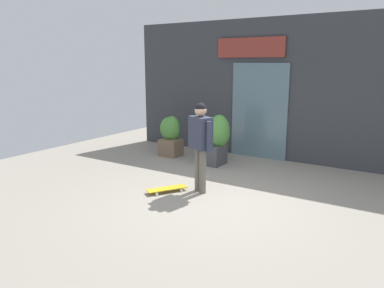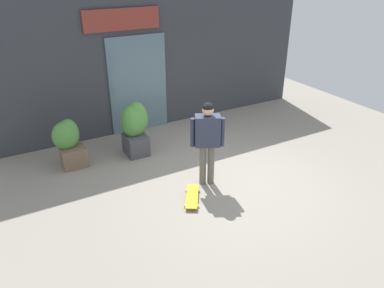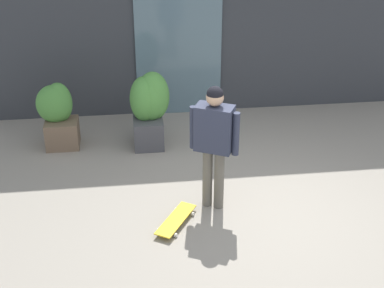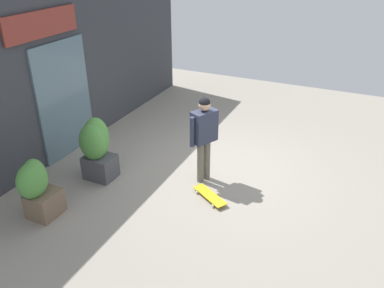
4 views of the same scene
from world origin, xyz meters
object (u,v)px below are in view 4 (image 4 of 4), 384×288
planter_box_right (37,187)px  planter_box_left (96,145)px  skateboarder (204,131)px  skateboard (210,195)px

planter_box_right → planter_box_left: bearing=-5.1°
planter_box_left → planter_box_right: planter_box_left is taller
skateboarder → planter_box_left: 2.10m
skateboarder → skateboard: 1.18m
skateboard → planter_box_left: 2.38m
skateboarder → skateboard: size_ratio=2.19×
skateboarder → planter_box_right: (-2.17, 2.06, -0.49)m
planter_box_left → planter_box_right: 1.45m
skateboarder → planter_box_left: bearing=-132.6°
skateboard → planter_box_right: 2.96m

